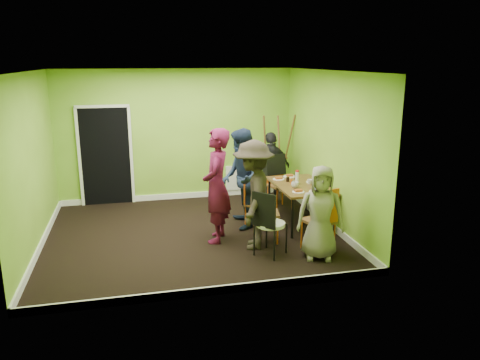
# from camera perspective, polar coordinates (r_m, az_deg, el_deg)

# --- Properties ---
(ground) EXTENTS (5.00, 5.00, 0.00)m
(ground) POSITION_cam_1_polar(r_m,az_deg,el_deg) (8.32, -5.78, -6.59)
(ground) COLOR black
(ground) RESTS_ON ground
(room_walls) EXTENTS (5.04, 4.54, 2.82)m
(room_walls) POSITION_cam_1_polar(r_m,az_deg,el_deg) (8.05, -6.16, 0.08)
(room_walls) COLOR #73A52A
(room_walls) RESTS_ON ground
(dining_table) EXTENTS (0.90, 1.50, 0.75)m
(dining_table) POSITION_cam_1_polar(r_m,az_deg,el_deg) (8.68, 7.40, -0.90)
(dining_table) COLOR black
(dining_table) RESTS_ON ground
(chair_left_far) EXTENTS (0.48, 0.48, 0.93)m
(chair_left_far) POSITION_cam_1_polar(r_m,az_deg,el_deg) (8.53, 1.30, -2.26)
(chair_left_far) COLOR #D55914
(chair_left_far) RESTS_ON ground
(chair_left_near) EXTENTS (0.51, 0.50, 1.04)m
(chair_left_near) POSITION_cam_1_polar(r_m,az_deg,el_deg) (7.81, 2.54, -3.37)
(chair_left_near) COLOR #D55914
(chair_left_near) RESTS_ON ground
(chair_back_end) EXTENTS (0.55, 0.61, 1.09)m
(chair_back_end) POSITION_cam_1_polar(r_m,az_deg,el_deg) (9.65, 4.38, 1.22)
(chair_back_end) COLOR #D55914
(chair_back_end) RESTS_ON ground
(chair_front_end) EXTENTS (0.54, 0.54, 1.05)m
(chair_front_end) POSITION_cam_1_polar(r_m,az_deg,el_deg) (7.48, 10.00, -4.38)
(chair_front_end) COLOR #D55914
(chair_front_end) RESTS_ON ground
(chair_bentwood) EXTENTS (0.58, 0.57, 1.05)m
(chair_bentwood) POSITION_cam_1_polar(r_m,az_deg,el_deg) (7.23, 3.46, -4.95)
(chair_bentwood) COLOR black
(chair_bentwood) RESTS_ON ground
(easel) EXTENTS (0.74, 0.69, 1.84)m
(easel) POSITION_cam_1_polar(r_m,az_deg,el_deg) (10.31, 4.55, 2.87)
(easel) COLOR brown
(easel) RESTS_ON ground
(plate_near_left) EXTENTS (0.23, 0.23, 0.01)m
(plate_near_left) POSITION_cam_1_polar(r_m,az_deg,el_deg) (8.98, 4.74, 0.11)
(plate_near_left) COLOR white
(plate_near_left) RESTS_ON dining_table
(plate_near_right) EXTENTS (0.21, 0.21, 0.01)m
(plate_near_right) POSITION_cam_1_polar(r_m,az_deg,el_deg) (8.16, 7.13, -1.45)
(plate_near_right) COLOR white
(plate_near_right) RESTS_ON dining_table
(plate_far_back) EXTENTS (0.25, 0.25, 0.01)m
(plate_far_back) POSITION_cam_1_polar(r_m,az_deg,el_deg) (9.21, 6.06, 0.44)
(plate_far_back) COLOR white
(plate_far_back) RESTS_ON dining_table
(plate_far_front) EXTENTS (0.25, 0.25, 0.01)m
(plate_far_front) POSITION_cam_1_polar(r_m,az_deg,el_deg) (8.20, 9.24, -1.44)
(plate_far_front) COLOR white
(plate_far_front) RESTS_ON dining_table
(plate_wall_back) EXTENTS (0.25, 0.25, 0.01)m
(plate_wall_back) POSITION_cam_1_polar(r_m,az_deg,el_deg) (8.85, 8.88, -0.25)
(plate_wall_back) COLOR white
(plate_wall_back) RESTS_ON dining_table
(plate_wall_front) EXTENTS (0.22, 0.22, 0.01)m
(plate_wall_front) POSITION_cam_1_polar(r_m,az_deg,el_deg) (8.61, 9.84, -0.70)
(plate_wall_front) COLOR white
(plate_wall_front) RESTS_ON dining_table
(thermos) EXTENTS (0.07, 0.07, 0.24)m
(thermos) POSITION_cam_1_polar(r_m,az_deg,el_deg) (8.64, 6.97, 0.23)
(thermos) COLOR white
(thermos) RESTS_ON dining_table
(blue_bottle) EXTENTS (0.08, 0.08, 0.19)m
(blue_bottle) POSITION_cam_1_polar(r_m,az_deg,el_deg) (8.41, 9.38, -0.42)
(blue_bottle) COLOR blue
(blue_bottle) RESTS_ON dining_table
(orange_bottle) EXTENTS (0.04, 0.04, 0.08)m
(orange_bottle) POSITION_cam_1_polar(r_m,az_deg,el_deg) (8.71, 6.26, -0.15)
(orange_bottle) COLOR #D55914
(orange_bottle) RESTS_ON dining_table
(glass_mid) EXTENTS (0.06, 0.06, 0.09)m
(glass_mid) POSITION_cam_1_polar(r_m,az_deg,el_deg) (8.84, 5.84, 0.09)
(glass_mid) COLOR black
(glass_mid) RESTS_ON dining_table
(glass_back) EXTENTS (0.07, 0.07, 0.09)m
(glass_back) POSITION_cam_1_polar(r_m,az_deg,el_deg) (9.02, 6.88, 0.38)
(glass_back) COLOR black
(glass_back) RESTS_ON dining_table
(glass_front) EXTENTS (0.07, 0.07, 0.09)m
(glass_front) POSITION_cam_1_polar(r_m,az_deg,el_deg) (8.27, 9.74, -1.05)
(glass_front) COLOR black
(glass_front) RESTS_ON dining_table
(cup_a) EXTENTS (0.14, 0.14, 0.11)m
(cup_a) POSITION_cam_1_polar(r_m,az_deg,el_deg) (8.43, 6.72, -0.57)
(cup_a) COLOR white
(cup_a) RESTS_ON dining_table
(cup_b) EXTENTS (0.09, 0.09, 0.09)m
(cup_b) POSITION_cam_1_polar(r_m,az_deg,el_deg) (8.71, 8.50, -0.21)
(cup_b) COLOR white
(cup_b) RESTS_ON dining_table
(person_standing) EXTENTS (0.65, 0.80, 1.91)m
(person_standing) POSITION_cam_1_polar(r_m,az_deg,el_deg) (7.73, -2.87, -0.70)
(person_standing) COLOR #510E2D
(person_standing) RESTS_ON ground
(person_left_far) EXTENTS (0.76, 0.93, 1.81)m
(person_left_far) POSITION_cam_1_polar(r_m,az_deg,el_deg) (8.38, 0.12, 0.14)
(person_left_far) COLOR #152136
(person_left_far) RESTS_ON ground
(person_left_near) EXTENTS (0.99, 1.29, 1.77)m
(person_left_near) POSITION_cam_1_polar(r_m,az_deg,el_deg) (7.47, 1.64, -1.83)
(person_left_near) COLOR #2A231C
(person_left_near) RESTS_ON ground
(person_back_end) EXTENTS (0.96, 0.62, 1.53)m
(person_back_end) POSITION_cam_1_polar(r_m,az_deg,el_deg) (9.84, 3.83, 1.44)
(person_back_end) COLOR black
(person_back_end) RESTS_ON ground
(person_front_end) EXTENTS (0.82, 0.67, 1.46)m
(person_front_end) POSITION_cam_1_polar(r_m,az_deg,el_deg) (7.20, 9.79, -3.96)
(person_front_end) COLOR gray
(person_front_end) RESTS_ON ground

